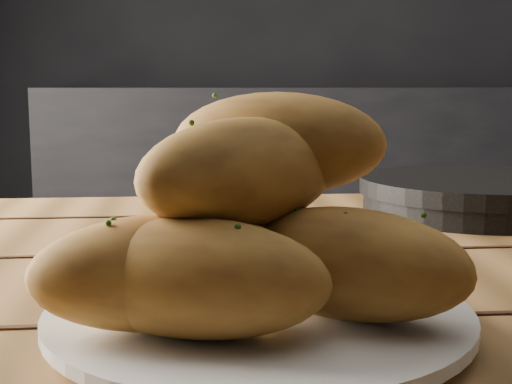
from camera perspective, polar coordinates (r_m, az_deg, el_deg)
name	(u,v)px	position (r m, az deg, el deg)	size (l,w,h in m)	color
counter	(395,197)	(3.01, 11.05, -0.39)	(2.80, 0.60, 0.90)	black
plate	(259,319)	(0.47, 0.23, -10.16)	(0.27, 0.27, 0.02)	white
bread_rolls	(246,227)	(0.44, -0.82, -2.80)	(0.28, 0.24, 0.14)	#B88633
skillet	(477,194)	(0.94, 17.23, -0.19)	(0.42, 0.29, 0.05)	black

